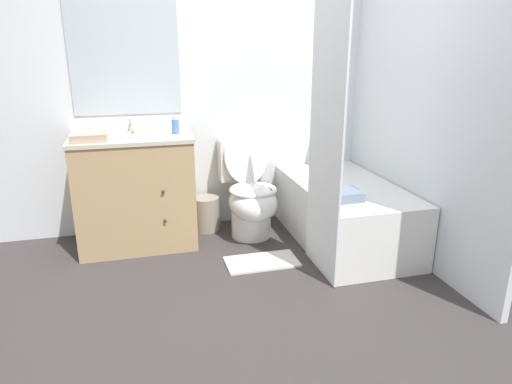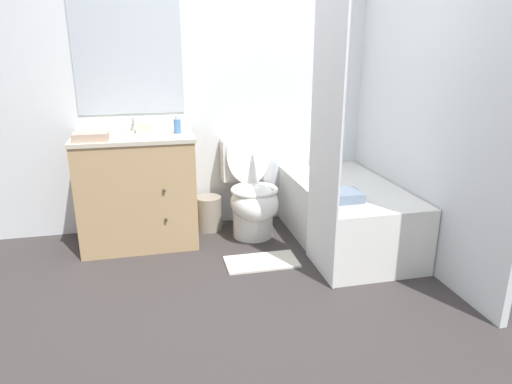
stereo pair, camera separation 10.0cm
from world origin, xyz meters
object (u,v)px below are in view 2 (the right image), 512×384
(soap_dispenser, at_px, (177,126))
(bath_mat, at_px, (262,262))
(sink_faucet, at_px, (133,126))
(hand_towel_folded, at_px, (91,136))
(bath_towel_folded, at_px, (342,196))
(tissue_box, at_px, (144,127))
(bathtub, at_px, (346,213))
(vanity_cabinet, at_px, (138,188))
(toilet, at_px, (252,195))
(wastebasket, at_px, (209,213))

(soap_dispenser, bearing_deg, bath_mat, -47.98)
(sink_faucet, relative_size, hand_towel_folded, 0.58)
(bath_towel_folded, distance_m, bath_mat, 0.77)
(bath_towel_folded, bearing_deg, tissue_box, 148.19)
(bathtub, bearing_deg, bath_towel_folded, -120.08)
(vanity_cabinet, bearing_deg, tissue_box, 44.15)
(tissue_box, height_order, bath_towel_folded, tissue_box)
(hand_towel_folded, bearing_deg, vanity_cabinet, 30.03)
(sink_faucet, height_order, bath_mat, sink_faucet)
(vanity_cabinet, distance_m, toilet, 0.93)
(vanity_cabinet, bearing_deg, bath_towel_folded, -27.77)
(sink_faucet, height_order, toilet, sink_faucet)
(bathtub, relative_size, hand_towel_folded, 5.60)
(vanity_cabinet, bearing_deg, wastebasket, 12.79)
(bath_towel_folded, bearing_deg, toilet, 126.33)
(toilet, height_order, tissue_box, tissue_box)
(sink_faucet, xyz_separation_m, wastebasket, (0.58, -0.06, -0.78))
(wastebasket, xyz_separation_m, bath_mat, (0.29, -0.74, -0.14))
(tissue_box, height_order, bath_mat, tissue_box)
(tissue_box, bearing_deg, soap_dispenser, -22.43)
(vanity_cabinet, bearing_deg, toilet, -4.07)
(sink_faucet, height_order, hand_towel_folded, sink_faucet)
(sink_faucet, distance_m, tissue_box, 0.14)
(toilet, height_order, hand_towel_folded, hand_towel_folded)
(soap_dispenser, bearing_deg, wastebasket, 32.82)
(bathtub, relative_size, soap_dispenser, 9.95)
(vanity_cabinet, distance_m, soap_dispenser, 0.60)
(hand_towel_folded, distance_m, bath_towel_folded, 1.85)
(tissue_box, bearing_deg, bathtub, -17.24)
(vanity_cabinet, bearing_deg, hand_towel_folded, -149.97)
(soap_dispenser, bearing_deg, tissue_box, 157.57)
(tissue_box, bearing_deg, toilet, -9.96)
(vanity_cabinet, bearing_deg, sink_faucet, 90.00)
(sink_faucet, height_order, tissue_box, sink_faucet)
(sink_faucet, bearing_deg, bath_mat, -42.89)
(bath_towel_folded, bearing_deg, sink_faucet, 146.47)
(tissue_box, xyz_separation_m, bath_mat, (0.79, -0.70, -0.92))
(sink_faucet, bearing_deg, bath_towel_folded, -33.53)
(wastebasket, xyz_separation_m, hand_towel_folded, (-0.86, -0.30, 0.77))
(tissue_box, bearing_deg, sink_faucet, 126.72)
(toilet, distance_m, bath_towel_folded, 0.86)
(toilet, bearing_deg, bath_mat, -95.11)
(toilet, distance_m, bathtub, 0.79)
(vanity_cabinet, height_order, tissue_box, tissue_box)
(tissue_box, relative_size, soap_dispenser, 0.94)
(hand_towel_folded, height_order, bath_mat, hand_towel_folded)
(sink_faucet, distance_m, bath_towel_folded, 1.75)
(tissue_box, height_order, hand_towel_folded, tissue_box)
(sink_faucet, bearing_deg, vanity_cabinet, -90.00)
(bathtub, xyz_separation_m, wastebasket, (-1.05, 0.53, -0.10))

